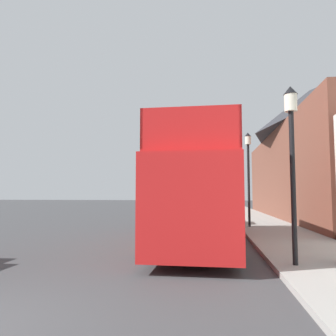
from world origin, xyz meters
TOP-DOWN VIEW (x-y plane):
  - ground_plane at (0.00, 21.00)m, footprint 144.00×144.00m
  - sidewalk at (7.01, 18.00)m, footprint 3.25×108.00m
  - brick_terrace_rear at (11.64, 22.33)m, footprint 6.00×25.13m
  - tour_bus at (3.45, 8.61)m, footprint 2.73×10.04m
  - parked_car_ahead_of_bus at (4.27, 16.08)m, footprint 1.81×4.09m
  - lamp_post_nearest at (5.94, 4.61)m, footprint 0.35×0.35m
  - lamp_post_second at (5.93, 14.33)m, footprint 0.35×0.35m

SIDE VIEW (x-z plane):
  - ground_plane at x=0.00m, z-range 0.00..0.00m
  - sidewalk at x=7.01m, z-range 0.00..0.14m
  - parked_car_ahead_of_bus at x=4.27m, z-range -0.04..1.47m
  - tour_bus at x=3.45m, z-range -0.17..3.91m
  - lamp_post_nearest at x=5.94m, z-range 1.02..5.59m
  - lamp_post_second at x=5.93m, z-range 1.08..6.25m
  - brick_terrace_rear at x=11.64m, z-range 0.00..10.03m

